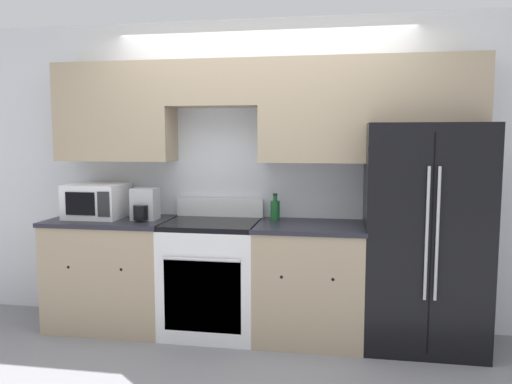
{
  "coord_description": "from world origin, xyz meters",
  "views": [
    {
      "loc": [
        0.66,
        -3.58,
        1.6
      ],
      "look_at": [
        -0.0,
        0.31,
        1.18
      ],
      "focal_mm": 35.0,
      "sensor_mm": 36.0,
      "label": 1
    }
  ],
  "objects_px": {
    "refrigerator": "(423,236)",
    "microwave": "(97,201)",
    "oven_range": "(212,277)",
    "bottle": "(275,209)"
  },
  "relations": [
    {
      "from": "refrigerator",
      "to": "bottle",
      "type": "height_order",
      "value": "refrigerator"
    },
    {
      "from": "oven_range",
      "to": "microwave",
      "type": "xyz_separation_m",
      "value": [
        -1.02,
        0.05,
        0.6
      ]
    },
    {
      "from": "oven_range",
      "to": "bottle",
      "type": "relative_size",
      "value": 4.92
    },
    {
      "from": "refrigerator",
      "to": "microwave",
      "type": "bearing_deg",
      "value": 179.72
    },
    {
      "from": "refrigerator",
      "to": "microwave",
      "type": "distance_m",
      "value": 2.69
    },
    {
      "from": "microwave",
      "to": "oven_range",
      "type": "bearing_deg",
      "value": -2.87
    },
    {
      "from": "refrigerator",
      "to": "bottle",
      "type": "xyz_separation_m",
      "value": [
        -1.17,
        0.14,
        0.16
      ]
    },
    {
      "from": "refrigerator",
      "to": "bottle",
      "type": "distance_m",
      "value": 1.18
    },
    {
      "from": "oven_range",
      "to": "refrigerator",
      "type": "bearing_deg",
      "value": 1.3
    },
    {
      "from": "oven_range",
      "to": "refrigerator",
      "type": "distance_m",
      "value": 1.71
    }
  ]
}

